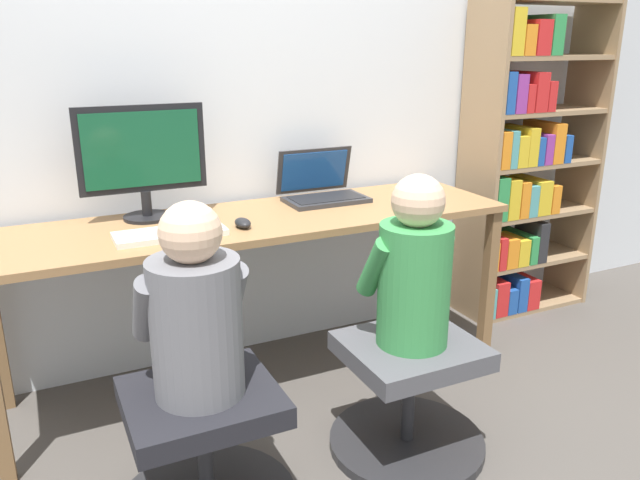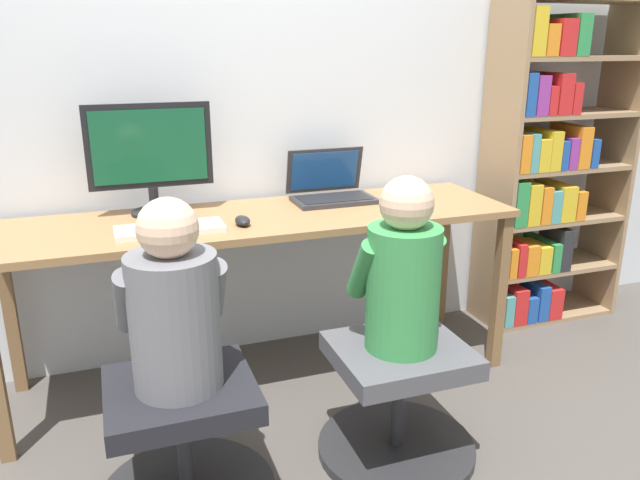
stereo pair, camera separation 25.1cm
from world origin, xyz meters
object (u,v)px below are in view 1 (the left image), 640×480
(keyboard, at_px, (170,233))
(bookshelf, at_px, (521,168))
(person_at_laptop, at_px, (414,270))
(person_at_monitor, at_px, (195,313))
(laptop, at_px, (322,190))
(desktop_monitor, at_px, (143,159))
(office_chair_left, at_px, (205,452))
(office_chair_right, at_px, (409,395))

(keyboard, height_order, bookshelf, bookshelf)
(bookshelf, bearing_deg, person_at_laptop, -146.15)
(person_at_monitor, bearing_deg, laptop, 45.57)
(desktop_monitor, relative_size, office_chair_left, 0.87)
(office_chair_left, xyz_separation_m, bookshelf, (1.99, 0.83, 0.59))
(office_chair_right, bearing_deg, person_at_laptop, 90.00)
(keyboard, xyz_separation_m, person_at_laptop, (0.70, -0.57, -0.07))
(person_at_laptop, bearing_deg, desktop_monitor, 130.52)
(person_at_laptop, relative_size, bookshelf, 0.37)
(office_chair_right, height_order, person_at_laptop, person_at_laptop)
(bookshelf, bearing_deg, person_at_monitor, -157.57)
(person_at_monitor, bearing_deg, office_chair_left, -90.00)
(desktop_monitor, height_order, office_chair_left, desktop_monitor)
(desktop_monitor, xyz_separation_m, office_chair_right, (0.73, -0.86, -0.79))
(laptop, height_order, person_at_monitor, person_at_monitor)
(keyboard, relative_size, person_at_laptop, 0.67)
(keyboard, xyz_separation_m, office_chair_left, (-0.06, -0.57, -0.56))
(person_at_laptop, xyz_separation_m, bookshelf, (1.23, 0.82, 0.10))
(desktop_monitor, xyz_separation_m, keyboard, (0.03, -0.29, -0.23))
(person_at_laptop, bearing_deg, person_at_monitor, 179.94)
(person_at_monitor, bearing_deg, desktop_monitor, 87.82)
(keyboard, bearing_deg, bookshelf, 7.43)
(office_chair_left, bearing_deg, bookshelf, 22.53)
(desktop_monitor, height_order, office_chair_right, desktop_monitor)
(bookshelf, bearing_deg, office_chair_left, -157.47)
(person_at_monitor, xyz_separation_m, person_at_laptop, (0.76, -0.00, 0.01))
(office_chair_right, relative_size, person_at_monitor, 0.97)
(person_at_monitor, xyz_separation_m, bookshelf, (1.99, 0.82, 0.11))
(laptop, height_order, person_at_laptop, person_at_laptop)
(keyboard, height_order, person_at_monitor, person_at_monitor)
(laptop, distance_m, bookshelf, 1.17)
(laptop, bearing_deg, person_at_monitor, -134.43)
(laptop, xyz_separation_m, office_chair_left, (-0.81, -0.84, -0.59))
(laptop, relative_size, person_at_laptop, 0.60)
(office_chair_right, relative_size, bookshelf, 0.35)
(desktop_monitor, height_order, laptop, desktop_monitor)
(office_chair_right, bearing_deg, laptop, 86.50)
(office_chair_right, bearing_deg, office_chair_left, 179.94)
(keyboard, distance_m, office_chair_left, 0.80)
(office_chair_left, height_order, person_at_laptop, person_at_laptop)
(office_chair_left, xyz_separation_m, person_at_monitor, (-0.00, 0.00, 0.48))
(laptop, bearing_deg, bookshelf, -0.50)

